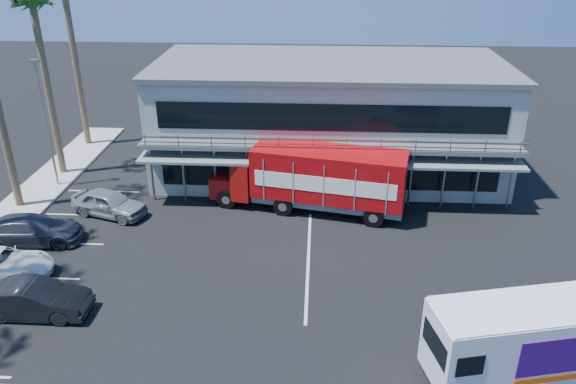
{
  "coord_description": "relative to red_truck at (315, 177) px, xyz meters",
  "views": [
    {
      "loc": [
        2.33,
        -20.74,
        15.04
      ],
      "look_at": [
        0.82,
        6.11,
        2.3
      ],
      "focal_mm": 35.0,
      "sensor_mm": 36.0,
      "label": 1
    }
  ],
  "objects": [
    {
      "name": "red_truck",
      "position": [
        0.0,
        0.0,
        0.0
      ],
      "size": [
        11.49,
        4.85,
        3.77
      ],
      "rotation": [
        0.0,
        0.0,
        -0.21
      ],
      "color": "maroon",
      "rests_on": "ground"
    },
    {
      "name": "parked_car_d",
      "position": [
        -14.75,
        -4.66,
        -1.32
      ],
      "size": [
        5.45,
        2.8,
        1.51
      ],
      "primitive_type": "imported",
      "rotation": [
        0.0,
        0.0,
        1.71
      ],
      "color": "#303440",
      "rests_on": "ground"
    },
    {
      "name": "palm_e",
      "position": [
        -16.95,
        4.34,
        8.5
      ],
      "size": [
        2.8,
        2.8,
        12.25
      ],
      "color": "brown",
      "rests_on": "ground"
    },
    {
      "name": "light_pole_far",
      "position": [
        -16.45,
        2.34,
        2.43
      ],
      "size": [
        0.5,
        0.25,
        8.09
      ],
      "color": "gray",
      "rests_on": "ground"
    },
    {
      "name": "white_van",
      "position": [
        7.55,
        -13.35,
        -0.31
      ],
      "size": [
        7.17,
        3.78,
        3.33
      ],
      "rotation": [
        0.0,
        0.0,
        0.22
      ],
      "color": "white",
      "rests_on": "ground"
    },
    {
      "name": "building",
      "position": [
        0.75,
        6.28,
        1.58
      ],
      "size": [
        22.4,
        12.0,
        7.3
      ],
      "color": "gray",
      "rests_on": "ground"
    },
    {
      "name": "parked_car_e",
      "position": [
        -11.75,
        -1.35,
        -1.32
      ],
      "size": [
        4.74,
        3.05,
        1.5
      ],
      "primitive_type": "imported",
      "rotation": [
        0.0,
        0.0,
        1.26
      ],
      "color": "gray",
      "rests_on": "ground"
    },
    {
      "name": "curb_strip",
      "position": [
        -17.25,
        -2.66,
        -1.99
      ],
      "size": [
        3.0,
        32.0,
        0.16
      ],
      "primitive_type": "cube",
      "color": "#A5A399",
      "rests_on": "ground"
    },
    {
      "name": "ground",
      "position": [
        -2.25,
        -8.66,
        -2.07
      ],
      "size": [
        120.0,
        120.0,
        0.0
      ],
      "primitive_type": "plane",
      "color": "black",
      "rests_on": "ground"
    },
    {
      "name": "parked_car_b",
      "position": [
        -11.75,
        -10.53,
        -1.31
      ],
      "size": [
        4.63,
        1.62,
        1.53
      ],
      "primitive_type": "imported",
      "rotation": [
        0.0,
        0.0,
        1.57
      ],
      "color": "black",
      "rests_on": "ground"
    }
  ]
}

